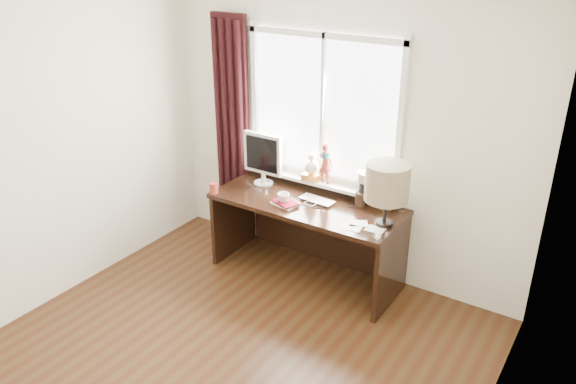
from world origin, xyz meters
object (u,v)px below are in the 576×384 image
Objects in this scene: laptop at (317,200)px; table_lamp at (387,183)px; monitor at (263,156)px; desk at (312,222)px; mug at (284,198)px; red_cup at (214,188)px.

table_lamp reaches higher than laptop.
desk is at bearing -2.82° from monitor.
monitor is (-0.40, 0.27, 0.23)m from mug.
mug is 0.06× the size of desk.
mug is at bearing 13.50° from red_cup.
laptop is 0.69m from monitor.
monitor is at bearing 59.80° from red_cup.
desk is at bearing 170.36° from table_lamp.
monitor is 0.94× the size of table_lamp.
desk is 0.76m from monitor.
mug is at bearing -121.73° from desk.
desk is (0.80, 0.40, -0.29)m from red_cup.
laptop is at bearing 21.88° from red_cup.
table_lamp is (0.74, -0.13, 0.61)m from desk.
table_lamp is at bearing -2.00° from laptop.
laptop is 0.76m from table_lamp.
mug is 1.07× the size of red_cup.
monitor reaches higher than laptop.
monitor reaches higher than mug.
laptop reaches higher than desk.
table_lamp is at bearing -6.75° from monitor.
mug is at bearing -172.72° from table_lamp.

